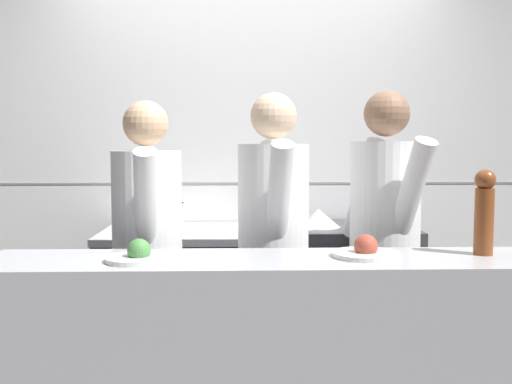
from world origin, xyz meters
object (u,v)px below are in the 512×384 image
object	(u,v)px
chef_sous	(273,247)
chef_head_cook	(148,252)
mixing_bowl_steel	(318,218)
chefs_knife	(308,229)
chef_line	(384,243)
oven_range	(176,305)
plated_dish_appetiser	(366,251)
pepper_mill	(484,210)
plated_dish_main	(139,256)
stock_pot	(164,216)

from	to	relation	value
chef_sous	chef_head_cook	bearing A→B (deg)	176.12
mixing_bowl_steel	chefs_knife	world-z (taller)	mixing_bowl_steel
chef_sous	chef_line	world-z (taller)	chef_line
oven_range	chef_line	bearing A→B (deg)	-30.66
mixing_bowl_steel	plated_dish_appetiser	world-z (taller)	plated_dish_appetiser
mixing_bowl_steel	chef_head_cook	distance (m)	1.11
chef_sous	mixing_bowl_steel	bearing A→B (deg)	61.22
pepper_mill	chef_sous	world-z (taller)	chef_sous
mixing_bowl_steel	chefs_knife	bearing A→B (deg)	-118.67
oven_range	chef_sous	bearing A→B (deg)	-52.02
plated_dish_main	chef_line	bearing A→B (deg)	29.14
chef_head_cook	chef_sous	bearing A→B (deg)	-7.52
plated_dish_appetiser	chefs_knife	bearing A→B (deg)	96.33
chefs_knife	plated_dish_main	bearing A→B (deg)	-125.71
plated_dish_main	oven_range	bearing A→B (deg)	89.71
mixing_bowl_steel	plated_dish_appetiser	size ratio (longest dim) A/B	0.94
oven_range	chefs_knife	xyz separation A→B (m)	(0.76, -0.18, 0.48)
oven_range	plated_dish_main	world-z (taller)	plated_dish_main
chef_sous	chefs_knife	bearing A→B (deg)	62.32
oven_range	pepper_mill	distance (m)	1.91
pepper_mill	plated_dish_main	bearing A→B (deg)	-176.31
chefs_knife	chef_head_cook	xyz separation A→B (m)	(-0.82, -0.51, -0.03)
oven_range	plated_dish_appetiser	size ratio (longest dim) A/B	3.34
chefs_knife	plated_dish_main	distance (m)	1.32
pepper_mill	stock_pot	bearing A→B (deg)	140.92
pepper_mill	chef_head_cook	bearing A→B (deg)	161.44
chefs_knife	plated_dish_main	world-z (taller)	plated_dish_main
oven_range	chef_line	size ratio (longest dim) A/B	0.54
plated_dish_appetiser	stock_pot	bearing A→B (deg)	128.49
chefs_knife	chef_line	size ratio (longest dim) A/B	0.21
pepper_mill	chef_sous	size ratio (longest dim) A/B	0.21
stock_pot	chef_head_cook	xyz separation A→B (m)	(0.00, -0.67, -0.09)
mixing_bowl_steel	chef_sous	distance (m)	0.72
stock_pot	plated_dish_main	size ratio (longest dim) A/B	0.94
pepper_mill	chef_line	xyz separation A→B (m)	(-0.27, 0.52, -0.22)
plated_dish_appetiser	chef_sous	xyz separation A→B (m)	(-0.34, 0.50, -0.07)
stock_pot	pepper_mill	size ratio (longest dim) A/B	0.70
chefs_knife	oven_range	bearing A→B (deg)	166.64
mixing_bowl_steel	plated_dish_appetiser	distance (m)	1.15
oven_range	chef_line	world-z (taller)	chef_line
plated_dish_appetiser	chef_head_cook	bearing A→B (deg)	151.75
stock_pot	chef_sous	bearing A→B (deg)	-48.42
plated_dish_main	pepper_mill	xyz separation A→B (m)	(1.36, 0.09, 0.16)
chef_head_cook	chef_line	world-z (taller)	chef_line
chef_sous	oven_range	bearing A→B (deg)	124.15
plated_dish_main	chef_line	size ratio (longest dim) A/B	0.15
chefs_knife	chef_sous	world-z (taller)	chef_sous
chef_sous	stock_pot	bearing A→B (deg)	127.75
plated_dish_appetiser	chef_sous	bearing A→B (deg)	123.87
plated_dish_main	pepper_mill	size ratio (longest dim) A/B	0.75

